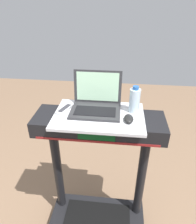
# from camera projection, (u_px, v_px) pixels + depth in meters

# --- Properties ---
(desk_board) EXTENTS (0.61, 0.40, 0.02)m
(desk_board) POSITION_uv_depth(u_px,v_px,m) (99.00, 116.00, 1.40)
(desk_board) COLOR silver
(desk_board) RESTS_ON treadmill_base
(laptop) EXTENTS (0.34, 0.27, 0.25)m
(laptop) POSITION_uv_depth(u_px,v_px,m) (96.00, 103.00, 1.43)
(laptop) COLOR #2D2D30
(laptop) RESTS_ON desk_board
(computer_mouse) EXTENTS (0.06, 0.10, 0.03)m
(computer_mouse) POSITION_uv_depth(u_px,v_px,m) (129.00, 119.00, 1.32)
(computer_mouse) COLOR black
(computer_mouse) RESTS_ON desk_board
(water_bottle) EXTENTS (0.07, 0.07, 0.19)m
(water_bottle) POSITION_uv_depth(u_px,v_px,m) (135.00, 100.00, 1.39)
(water_bottle) COLOR silver
(water_bottle) RESTS_ON desk_board
(tv_remote) EXTENTS (0.10, 0.17, 0.02)m
(tv_remote) POSITION_uv_depth(u_px,v_px,m) (65.00, 109.00, 1.44)
(tv_remote) COLOR silver
(tv_remote) RESTS_ON desk_board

